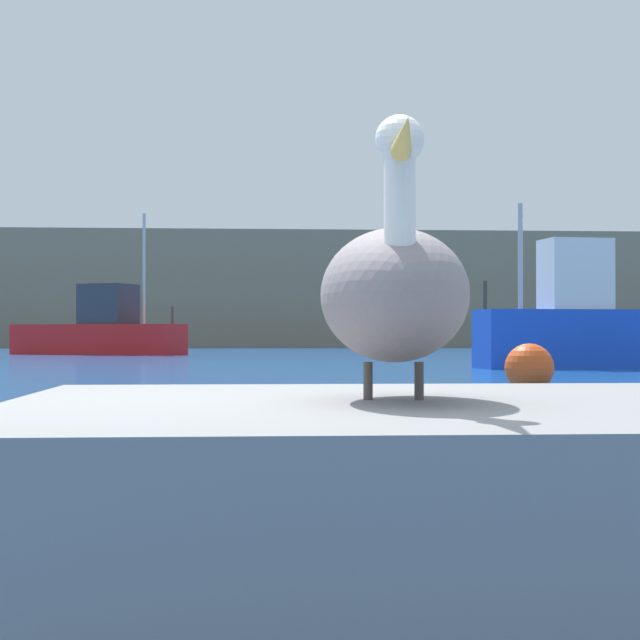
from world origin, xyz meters
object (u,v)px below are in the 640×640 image
Objects in this scene: fishing_boat_red at (100,331)px; mooring_buoy at (529,368)px; fishing_boat_blue at (578,324)px; pelican at (394,292)px.

fishing_boat_red is 30.32m from mooring_buoy.
fishing_boat_blue reaches higher than mooring_buoy.
fishing_boat_blue is (7.71, 22.58, 0.11)m from pelican.
mooring_buoy is at bearing -44.90° from fishing_boat_red.
pelican is 0.16× the size of fishing_boat_red.
pelican is 23.86m from fishing_boat_blue.
mooring_buoy is (10.16, -28.56, -0.59)m from fishing_boat_red.
fishing_boat_red is 10.30× the size of mooring_buoy.
fishing_boat_red reaches higher than pelican.
fishing_boat_blue is 11.39m from mooring_buoy.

